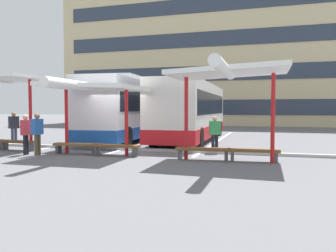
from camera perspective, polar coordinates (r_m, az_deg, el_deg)
name	(u,v)px	position (r m, az deg, el deg)	size (l,w,h in m)	color
ground_plane	(116,151)	(15.02, -8.84, -4.27)	(160.00, 160.00, 0.00)	slate
terminal_building	(217,52)	(45.41, 8.34, 12.26)	(35.61, 15.55, 21.23)	#D1BC8C
coach_bus_0	(132,110)	(20.94, -6.04, 2.73)	(3.21, 11.74, 3.81)	silver
coach_bus_1	(192,112)	(20.00, 4.07, 2.45)	(2.76, 11.22, 3.65)	silver
lane_stripe_0	(105,138)	(22.15, -10.53, -1.95)	(0.16, 14.00, 0.01)	white
lane_stripe_1	(159,139)	(20.76, -1.52, -2.23)	(0.16, 14.00, 0.01)	white
lane_stripe_2	(218,141)	(19.95, 8.49, -2.47)	(0.16, 14.00, 0.01)	white
bench_1	(17,143)	(16.56, -24.15, -2.64)	(1.86, 0.62, 0.45)	brown
waiting_shelter_1	(92,88)	(13.74, -12.75, 6.23)	(3.71, 4.86, 2.91)	red
bench_2	(76,146)	(14.50, -15.21, -3.24)	(1.94, 0.64, 0.45)	brown
bench_3	(116,147)	(13.62, -8.82, -3.56)	(1.95, 0.43, 0.45)	brown
waiting_shelter_2	(228,74)	(11.97, 10.02, 8.71)	(4.06, 4.73, 3.34)	red
bench_4	(203,151)	(12.43, 5.93, -4.16)	(2.02, 0.57, 0.45)	brown
bench_5	(254,152)	(12.33, 14.28, -4.32)	(1.81, 0.57, 0.45)	brown
platform_kerb	(121,149)	(15.49, -8.00, -3.82)	(44.00, 0.24, 0.12)	#ADADA8
waiting_passenger_0	(14,126)	(19.53, -24.59, 0.07)	(0.41, 0.54, 1.70)	#33384C
waiting_passenger_1	(215,132)	(14.41, 7.92, -1.01)	(0.50, 0.39, 1.56)	black
waiting_passenger_2	(26,132)	(14.89, -22.92, -0.88)	(0.32, 0.51, 1.64)	black
waiting_passenger_3	(37,131)	(14.47, -21.22, -0.78)	(0.24, 0.50, 1.70)	brown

